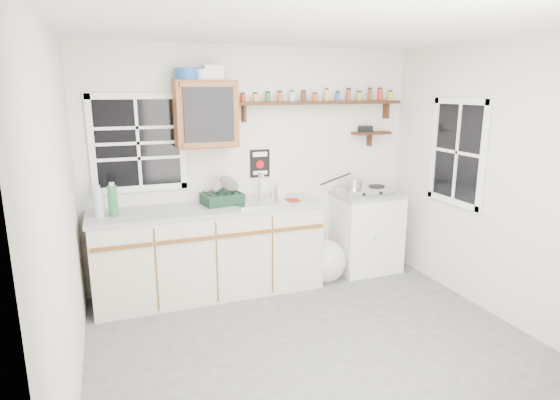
{
  "coord_description": "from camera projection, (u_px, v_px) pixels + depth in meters",
  "views": [
    {
      "loc": [
        -1.49,
        -3.18,
        2.07
      ],
      "look_at": [
        -0.1,
        0.55,
        1.12
      ],
      "focal_mm": 30.0,
      "sensor_mm": 36.0,
      "label": 1
    }
  ],
  "objects": [
    {
      "name": "rag",
      "position": [
        292.0,
        200.0,
        4.88
      ],
      "size": [
        0.15,
        0.13,
        0.02
      ],
      "primitive_type": "cube",
      "rotation": [
        0.0,
        0.0,
        0.01
      ],
      "color": "maroon",
      "rests_on": "main_cabinet"
    },
    {
      "name": "right_cabinet",
      "position": [
        366.0,
        232.0,
        5.41
      ],
      "size": [
        0.73,
        0.57,
        0.91
      ],
      "color": "silver",
      "rests_on": "floor"
    },
    {
      "name": "warning_sign",
      "position": [
        260.0,
        163.0,
        5.05
      ],
      "size": [
        0.22,
        0.02,
        0.3
      ],
      "color": "black",
      "rests_on": "wall_back"
    },
    {
      "name": "water_bottles",
      "position": [
        106.0,
        201.0,
        4.28
      ],
      "size": [
        0.21,
        0.11,
        0.32
      ],
      "color": "#AABDC8",
      "rests_on": "main_cabinet"
    },
    {
      "name": "upper_cabinet_clutter",
      "position": [
        197.0,
        73.0,
        4.48
      ],
      "size": [
        0.47,
        0.24,
        0.14
      ],
      "color": "#17499B",
      "rests_on": "upper_cabinet"
    },
    {
      "name": "room",
      "position": [
        318.0,
        198.0,
        3.59
      ],
      "size": [
        3.64,
        3.24,
        2.54
      ],
      "color": "#4E4E51",
      "rests_on": "ground"
    },
    {
      "name": "window_right",
      "position": [
        458.0,
        152.0,
        4.65
      ],
      "size": [
        0.03,
        0.78,
        1.08
      ],
      "color": "black",
      "rests_on": "wall_back"
    },
    {
      "name": "sink",
      "position": [
        260.0,
        201.0,
        4.84
      ],
      "size": [
        0.52,
        0.44,
        0.29
      ],
      "color": "#B4B4B8",
      "rests_on": "main_cabinet"
    },
    {
      "name": "secondary_shelf",
      "position": [
        369.0,
        132.0,
        5.37
      ],
      "size": [
        0.45,
        0.16,
        0.24
      ],
      "color": "black",
      "rests_on": "wall_back"
    },
    {
      "name": "dish_rack",
      "position": [
        223.0,
        195.0,
        4.76
      ],
      "size": [
        0.42,
        0.34,
        0.29
      ],
      "rotation": [
        0.0,
        0.0,
        0.15
      ],
      "color": "black",
      "rests_on": "main_cabinet"
    },
    {
      "name": "upper_cabinet",
      "position": [
        206.0,
        114.0,
        4.59
      ],
      "size": [
        0.6,
        0.32,
        0.65
      ],
      "color": "brown",
      "rests_on": "wall_back"
    },
    {
      "name": "trash_bag",
      "position": [
        325.0,
        261.0,
        5.15
      ],
      "size": [
        0.44,
        0.4,
        0.51
      ],
      "color": "beige",
      "rests_on": "floor"
    },
    {
      "name": "soap_bottle",
      "position": [
        280.0,
        189.0,
        5.05
      ],
      "size": [
        0.09,
        0.09,
        0.19
      ],
      "primitive_type": "imported",
      "rotation": [
        0.0,
        0.0,
        0.0
      ],
      "color": "silver",
      "rests_on": "main_cabinet"
    },
    {
      "name": "window_back",
      "position": [
        138.0,
        143.0,
        4.56
      ],
      "size": [
        0.93,
        0.03,
        0.98
      ],
      "color": "black",
      "rests_on": "wall_back"
    },
    {
      "name": "hotplate",
      "position": [
        365.0,
        191.0,
        5.26
      ],
      "size": [
        0.6,
        0.33,
        0.09
      ],
      "rotation": [
        0.0,
        0.0,
        0.01
      ],
      "color": "#B4B4B8",
      "rests_on": "right_cabinet"
    },
    {
      "name": "main_cabinet",
      "position": [
        210.0,
        250.0,
        4.76
      ],
      "size": [
        2.31,
        0.63,
        0.92
      ],
      "color": "beige",
      "rests_on": "floor"
    },
    {
      "name": "saucepan",
      "position": [
        353.0,
        183.0,
        5.19
      ],
      "size": [
        0.4,
        0.32,
        0.19
      ],
      "rotation": [
        0.0,
        0.0,
        -0.83
      ],
      "color": "#B4B4B8",
      "rests_on": "hotplate"
    },
    {
      "name": "spice_shelf",
      "position": [
        322.0,
        101.0,
        5.07
      ],
      "size": [
        1.91,
        0.18,
        0.35
      ],
      "color": "black",
      "rests_on": "wall_back"
    }
  ]
}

